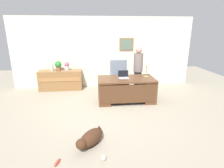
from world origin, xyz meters
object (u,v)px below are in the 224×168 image
object	(u,v)px
credenza	(61,80)
vase_empty	(52,67)
armchair	(119,79)
potted_plant	(58,65)
dog_toy_bone	(57,162)
laptop	(123,76)
person_standing	(138,70)
dog_toy_ball	(103,158)
vase_with_flowers	(67,66)
desk_lamp	(147,63)
dog_lying	(90,138)
desk	(126,89)

from	to	relation	value
credenza	vase_empty	distance (m)	0.58
armchair	potted_plant	bearing A→B (deg)	166.47
vase_empty	dog_toy_bone	xyz separation A→B (m)	(0.87, -4.10, -0.85)
credenza	laptop	world-z (taller)	laptop
armchair	dog_toy_bone	bearing A→B (deg)	-113.95
credenza	person_standing	size ratio (longest dim) A/B	0.96
potted_plant	dog_toy_ball	xyz separation A→B (m)	(1.43, -4.09, -0.89)
vase_empty	vase_with_flowers	bearing A→B (deg)	0.00
person_standing	desk_lamp	bearing A→B (deg)	-80.39
credenza	desk_lamp	world-z (taller)	desk_lamp
vase_with_flowers	potted_plant	world-z (taller)	potted_plant
credenza	person_standing	distance (m)	2.94
desk_lamp	dog_toy_ball	world-z (taller)	desk_lamp
person_standing	dog_toy_bone	xyz separation A→B (m)	(-2.24, -3.43, -0.83)
dog_lying	vase_with_flowers	size ratio (longest dim) A/B	2.10
credenza	laptop	distance (m)	2.60
desk	vase_with_flowers	world-z (taller)	vase_with_flowers
dog_lying	vase_empty	world-z (taller)	vase_empty
potted_plant	credenza	bearing A→B (deg)	-1.75
potted_plant	desk_lamp	bearing A→B (deg)	-23.84
vase_empty	potted_plant	world-z (taller)	potted_plant
dog_lying	laptop	xyz separation A→B (m)	(1.04, 2.29, 0.66)
person_standing	vase_with_flowers	xyz separation A→B (m)	(-2.56, 0.66, 0.07)
armchair	dog_lying	size ratio (longest dim) A/B	1.70
desk	laptop	xyz separation A→B (m)	(-0.08, 0.09, 0.40)
desk	vase_empty	bearing A→B (deg)	150.84
dog_lying	armchair	bearing A→B (deg)	71.85
dog_lying	potted_plant	size ratio (longest dim) A/B	1.90
vase_with_flowers	potted_plant	distance (m)	0.32
dog_lying	vase_with_flowers	bearing A→B (deg)	103.63
credenza	vase_with_flowers	bearing A→B (deg)	0.31
desk_lamp	vase_empty	distance (m)	3.50
laptop	dog_toy_bone	xyz separation A→B (m)	(-1.60, -2.76, -0.79)
vase_empty	dog_toy_ball	bearing A→B (deg)	-67.84
desk_lamp	credenza	bearing A→B (deg)	155.84
credenza	dog_lying	world-z (taller)	credenza
person_standing	dog_toy_bone	world-z (taller)	person_standing
potted_plant	dog_toy_ball	world-z (taller)	potted_plant
credenza	dog_lying	bearing A→B (deg)	-72.41
vase_empty	armchair	bearing A→B (deg)	-12.24
desk	dog_toy_ball	size ratio (longest dim) A/B	17.42
person_standing	vase_empty	size ratio (longest dim) A/B	6.23
armchair	vase_empty	size ratio (longest dim) A/B	4.39
credenza	dog_toy_ball	xyz separation A→B (m)	(1.38, -4.09, -0.32)
vase_with_flowers	desk	bearing A→B (deg)	-35.52
desk	dog_toy_bone	distance (m)	3.18
potted_plant	dog_toy_bone	size ratio (longest dim) A/B	1.82
desk	dog_lying	size ratio (longest dim) A/B	2.59
person_standing	desk_lamp	world-z (taller)	person_standing
armchair	desk_lamp	world-z (taller)	desk_lamp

